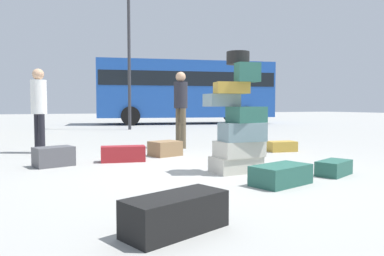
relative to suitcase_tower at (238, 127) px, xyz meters
name	(u,v)px	position (x,y,z in m)	size (l,w,h in m)	color
ground_plane	(208,172)	(-0.37, 0.19, -0.63)	(80.00, 80.00, 0.00)	#9E9E99
suitcase_tower	(238,127)	(0.00, 0.00, 0.00)	(0.81, 0.55, 1.68)	beige
suitcase_tan_white_trunk	(282,146)	(2.03, 1.73, -0.53)	(0.57, 0.32, 0.21)	#B28C33
suitcase_teal_left_side	(281,175)	(0.06, -0.88, -0.52)	(0.73, 0.40, 0.23)	#26594C
suitcase_brown_behind_tower	(165,148)	(-0.36, 2.04, -0.50)	(0.53, 0.41, 0.27)	olive
suitcase_teal_foreground_near	(334,168)	(1.09, -0.67, -0.53)	(0.55, 0.30, 0.20)	#26594C
suitcase_charcoal_foreground_far	(54,157)	(-2.33, 1.60, -0.48)	(0.56, 0.36, 0.30)	#4C4C51
suitcase_black_upright_blue	(176,213)	(-1.66, -1.92, -0.49)	(0.80, 0.34, 0.28)	black
suitcase_maroon_right_side	(123,154)	(-1.25, 1.64, -0.50)	(0.72, 0.28, 0.26)	maroon
person_bearded_onlooker	(181,102)	(0.37, 3.12, 0.37)	(0.30, 0.34, 1.67)	brown
person_tourist_with_camera	(39,103)	(-2.50, 3.41, 0.35)	(0.30, 0.33, 1.66)	black
parked_bus	(185,88)	(4.64, 13.28, 1.20)	(9.16, 4.19, 3.15)	#1E4CA5
lamp_post	(129,10)	(0.84, 9.75, 3.97)	(0.36, 0.36, 7.23)	#333338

